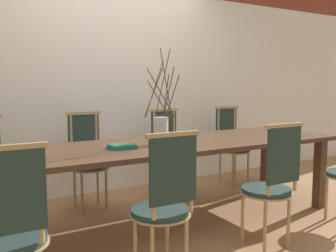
# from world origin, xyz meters

# --- Properties ---
(ground_plane) EXTENTS (16.00, 16.00, 0.00)m
(ground_plane) POSITION_xyz_m (0.00, 0.00, 0.00)
(ground_plane) COLOR #9E7047
(wall_rear) EXTENTS (12.00, 0.06, 3.20)m
(wall_rear) POSITION_xyz_m (0.00, 1.33, 1.60)
(wall_rear) COLOR white
(wall_rear) RESTS_ON ground_plane
(dining_table) EXTENTS (3.35, 0.96, 0.75)m
(dining_table) POSITION_xyz_m (0.00, 0.00, 0.67)
(dining_table) COLOR #4C3321
(dining_table) RESTS_ON ground_plane
(chair_near_leftend) EXTENTS (0.40, 0.40, 0.98)m
(chair_near_leftend) POSITION_xyz_m (-1.41, -0.81, 0.52)
(chair_near_leftend) COLOR #233833
(chair_near_leftend) RESTS_ON ground_plane
(chair_near_left) EXTENTS (0.40, 0.40, 0.98)m
(chair_near_left) POSITION_xyz_m (-0.50, -0.81, 0.52)
(chair_near_left) COLOR #233833
(chair_near_left) RESTS_ON ground_plane
(chair_near_center) EXTENTS (0.40, 0.40, 0.98)m
(chair_near_center) POSITION_xyz_m (0.44, -0.81, 0.52)
(chair_near_center) COLOR #233833
(chair_near_center) RESTS_ON ground_plane
(chair_far_left) EXTENTS (0.40, 0.40, 0.98)m
(chair_far_left) POSITION_xyz_m (-0.47, 0.81, 0.52)
(chair_far_left) COLOR #233833
(chair_far_left) RESTS_ON ground_plane
(chair_far_center) EXTENTS (0.40, 0.40, 0.98)m
(chair_far_center) POSITION_xyz_m (0.48, 0.81, 0.52)
(chair_far_center) COLOR #233833
(chair_far_center) RESTS_ON ground_plane
(chair_far_right) EXTENTS (0.40, 0.40, 0.98)m
(chair_far_right) POSITION_xyz_m (1.40, 0.81, 0.52)
(chair_far_right) COLOR #233833
(chair_far_right) RESTS_ON ground_plane
(vase_centerpiece) EXTENTS (0.28, 0.28, 0.81)m
(vase_centerpiece) POSITION_xyz_m (-0.09, -0.04, 0.88)
(vase_centerpiece) COLOR silver
(vase_centerpiece) RESTS_ON dining_table
(book_stack) EXTENTS (0.21, 0.16, 0.03)m
(book_stack) POSITION_xyz_m (-0.46, -0.05, 0.76)
(book_stack) COLOR #1E6B4C
(book_stack) RESTS_ON dining_table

